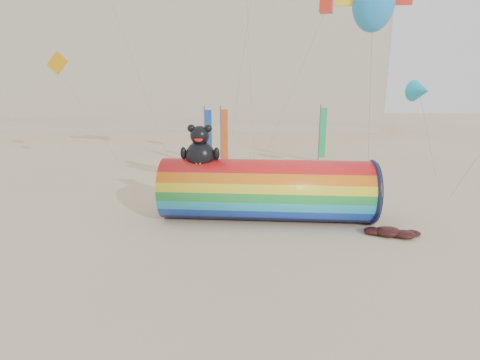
# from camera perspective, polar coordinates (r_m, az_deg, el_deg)

# --- Properties ---
(ground) EXTENTS (160.00, 160.00, 0.00)m
(ground) POSITION_cam_1_polar(r_m,az_deg,el_deg) (17.60, -2.02, -8.78)
(ground) COLOR #CCB58C
(ground) RESTS_ON ground
(hotel_building) EXTENTS (60.40, 15.40, 20.60)m
(hotel_building) POSITION_cam_1_polar(r_m,az_deg,el_deg) (63.65, -8.62, 17.26)
(hotel_building) COLOR #B7AD99
(hotel_building) RESTS_ON ground
(windsock_assembly) EXTENTS (10.92, 3.33, 5.03)m
(windsock_assembly) POSITION_cam_1_polar(r_m,az_deg,el_deg) (19.50, 4.04, -1.28)
(windsock_assembly) COLOR red
(windsock_assembly) RESTS_ON ground
(kite_handler) EXTENTS (0.78, 0.73, 1.79)m
(kite_handler) POSITION_cam_1_polar(r_m,az_deg,el_deg) (20.43, 18.22, -3.53)
(kite_handler) COLOR #525459
(kite_handler) RESTS_ON ground
(fabric_bundle) EXTENTS (2.62, 1.35, 0.41)m
(fabric_bundle) POSITION_cam_1_polar(r_m,az_deg,el_deg) (19.15, 22.08, -7.36)
(fabric_bundle) COLOR #3F0F0B
(fabric_bundle) RESTS_ON ground
(festival_banners) EXTENTS (10.53, 3.58, 5.20)m
(festival_banners) POSITION_cam_1_polar(r_m,az_deg,el_deg) (32.45, 1.98, 6.77)
(festival_banners) COLOR #59595E
(festival_banners) RESTS_ON ground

